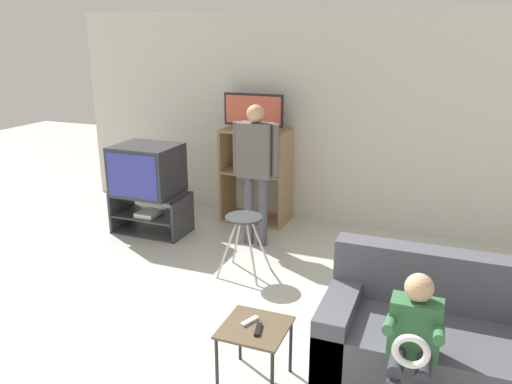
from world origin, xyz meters
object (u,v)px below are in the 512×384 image
(television_flat, at_px, (253,112))
(media_shelf, at_px, (256,175))
(person_standing_adult, at_px, (256,162))
(person_seated_child, at_px, (413,341))
(tv_stand, at_px, (151,213))
(folding_stool, at_px, (244,227))
(snack_table, at_px, (255,334))
(remote_control_white, at_px, (250,321))
(couch, at_px, (440,343))
(television_main, at_px, (147,170))
(remote_control_black, at_px, (258,329))

(television_flat, bearing_deg, media_shelf, -8.38)
(person_standing_adult, distance_m, person_seated_child, 2.96)
(tv_stand, xyz_separation_m, person_seated_child, (3.20, -2.15, 0.34))
(person_seated_child, bearing_deg, person_standing_adult, 129.84)
(media_shelf, xyz_separation_m, folding_stool, (0.45, -1.47, -0.10))
(snack_table, bearing_deg, person_seated_child, -0.63)
(television_flat, relative_size, person_seated_child, 0.79)
(television_flat, height_order, remote_control_white, television_flat)
(tv_stand, bearing_deg, person_seated_child, -33.85)
(tv_stand, bearing_deg, snack_table, -44.21)
(folding_stool, distance_m, snack_table, 1.66)
(remote_control_white, bearing_deg, person_seated_child, 21.29)
(remote_control_white, bearing_deg, couch, 43.50)
(television_main, xyz_separation_m, folding_stool, (1.50, -0.63, -0.28))
(television_main, xyz_separation_m, media_shelf, (1.05, 0.84, -0.18))
(tv_stand, relative_size, person_standing_adult, 0.56)
(couch, bearing_deg, tv_stand, 153.66)
(snack_table, relative_size, remote_control_black, 3.04)
(couch, bearing_deg, person_seated_child, -108.44)
(tv_stand, xyz_separation_m, folding_stool, (1.49, -0.64, 0.27))
(remote_control_white, xyz_separation_m, couch, (1.22, 0.44, -0.15))
(television_main, xyz_separation_m, person_standing_adult, (1.33, 0.12, 0.18))
(television_flat, relative_size, folding_stool, 1.24)
(couch, xyz_separation_m, person_seated_child, (-0.16, -0.48, 0.29))
(tv_stand, distance_m, folding_stool, 1.64)
(remote_control_black, bearing_deg, television_flat, 99.85)
(folding_stool, relative_size, snack_table, 1.41)
(television_main, bearing_deg, snack_table, -43.92)
(tv_stand, relative_size, snack_table, 2.05)
(tv_stand, xyz_separation_m, television_main, (-0.01, -0.01, 0.54))
(media_shelf, height_order, person_standing_adult, person_standing_adult)
(television_main, relative_size, person_seated_child, 0.75)
(snack_table, bearing_deg, person_standing_adult, 111.34)
(tv_stand, relative_size, remote_control_white, 6.23)
(tv_stand, distance_m, television_flat, 1.75)
(person_seated_child, bearing_deg, snack_table, 179.37)
(television_main, bearing_deg, couch, -26.13)
(television_main, relative_size, snack_table, 1.66)
(tv_stand, xyz_separation_m, person_standing_adult, (1.32, 0.11, 0.73))
(couch, distance_m, person_seated_child, 0.58)
(television_flat, distance_m, person_seated_child, 3.79)
(couch, xyz_separation_m, person_standing_adult, (-2.04, 1.77, 0.67))
(couch, bearing_deg, television_main, 153.87)
(television_flat, xyz_separation_m, folding_stool, (0.48, -1.47, -0.89))
(television_main, distance_m, snack_table, 3.09)
(television_flat, bearing_deg, snack_table, -68.16)
(television_main, distance_m, person_standing_adult, 1.35)
(tv_stand, bearing_deg, television_flat, 39.77)
(couch, bearing_deg, person_standing_adult, 139.04)
(remote_control_white, distance_m, person_standing_adult, 2.42)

